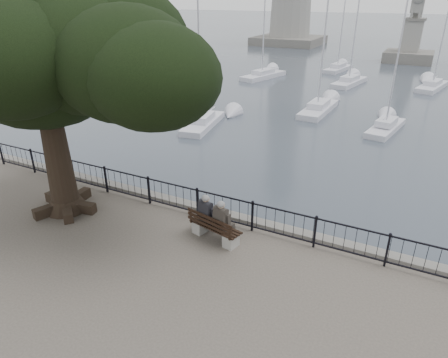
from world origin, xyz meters
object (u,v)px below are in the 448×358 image
Objects in this scene: person_left at (209,216)px; tree at (59,51)px; person_right at (224,223)px; lion_monument at (411,45)px; bench at (214,230)px.

tree is (-4.47, -0.73, 4.68)m from person_left.
person_right is at bearing -12.47° from person_left.
tree is 49.61m from lion_monument.
person_left is at bearing -92.49° from lion_monument.
tree is 1.17× the size of lion_monument.
tree is at bearing -97.64° from lion_monument.
person_right is 48.42m from lion_monument.
person_right reaches higher than bench.
bench is 1.24× the size of person_right.
bench is at bearing 6.82° from tree.
person_right is 0.15× the size of tree.
bench is 48.47m from lion_monument.
person_left is at bearing 149.03° from bench.
person_left is 1.00× the size of person_right.
person_left is (-0.27, 0.16, 0.35)m from bench.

